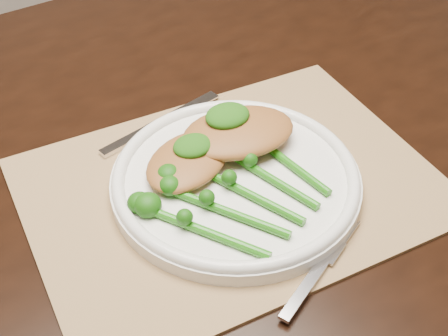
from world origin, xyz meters
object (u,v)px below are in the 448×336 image
broccolini_bundle (246,192)px  placemat (232,187)px  dining_table (179,316)px  chicken_fillet_left (188,161)px  dinner_plate (236,179)px

broccolini_bundle → placemat: bearing=61.8°
placemat → broccolini_bundle: 0.04m
dining_table → placemat: size_ratio=3.53×
chicken_fillet_left → broccolini_bundle: (0.03, -0.07, -0.01)m
placemat → dinner_plate: bearing=-56.5°
placemat → dinner_plate: (0.00, -0.00, 0.02)m
dining_table → dinner_plate: size_ratio=5.71×
placemat → dinner_plate: 0.02m
broccolini_bundle → chicken_fillet_left: bearing=93.6°
placemat → chicken_fillet_left: chicken_fillet_left is taller
dining_table → dinner_plate: (0.04, -0.11, 0.39)m
placemat → broccolini_bundle: broccolini_bundle is taller
dinner_plate → placemat: bearing=120.6°
chicken_fillet_left → dining_table: bearing=57.4°
dinner_plate → broccolini_bundle: 0.03m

